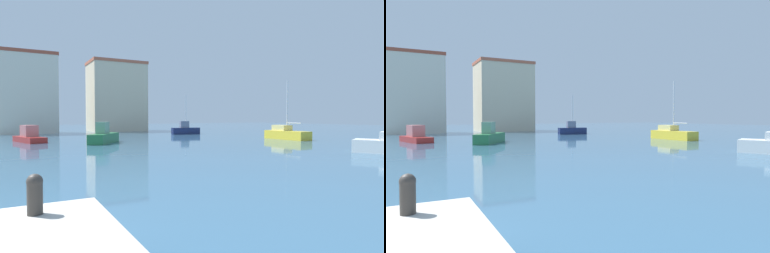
% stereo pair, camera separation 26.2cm
% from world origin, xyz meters
% --- Properties ---
extents(water, '(160.00, 160.00, 0.00)m').
position_xyz_m(water, '(15.00, 20.00, 0.00)').
color(water, '#38607F').
rests_on(water, ground).
extents(mooring_bollard, '(0.25, 0.25, 0.66)m').
position_xyz_m(mooring_bollard, '(1.19, -1.46, 1.36)').
color(mooring_bollard, '#38332D').
rests_on(mooring_bollard, pier_quay).
extents(sailboat_yellow_behind_lamppost, '(1.74, 5.58, 6.61)m').
position_xyz_m(sailboat_yellow_behind_lamppost, '(27.95, 19.22, 0.63)').
color(sailboat_yellow_behind_lamppost, gold).
rests_on(sailboat_yellow_behind_lamppost, water).
extents(motorboat_green_mid_harbor, '(3.94, 4.98, 2.06)m').
position_xyz_m(motorboat_green_mid_harbor, '(8.52, 23.90, 0.64)').
color(motorboat_green_mid_harbor, '#28703D').
rests_on(motorboat_green_mid_harbor, water).
extents(sailboat_navy_far_right, '(4.23, 1.64, 5.75)m').
position_xyz_m(sailboat_navy_far_right, '(22.83, 33.95, 0.68)').
color(sailboat_navy_far_right, '#19234C').
rests_on(sailboat_navy_far_right, water).
extents(motorboat_red_near_pier, '(2.99, 5.40, 1.72)m').
position_xyz_m(motorboat_red_near_pier, '(2.29, 28.83, 0.58)').
color(motorboat_red_near_pier, '#B22823').
rests_on(motorboat_red_near_pier, water).
extents(yacht_club, '(8.50, 5.69, 12.28)m').
position_xyz_m(yacht_club, '(2.78, 47.40, 6.15)').
color(yacht_club, beige).
rests_on(yacht_club, ground).
extents(harbor_office, '(9.31, 7.48, 12.15)m').
position_xyz_m(harbor_office, '(16.91, 48.87, 6.09)').
color(harbor_office, beige).
rests_on(harbor_office, ground).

